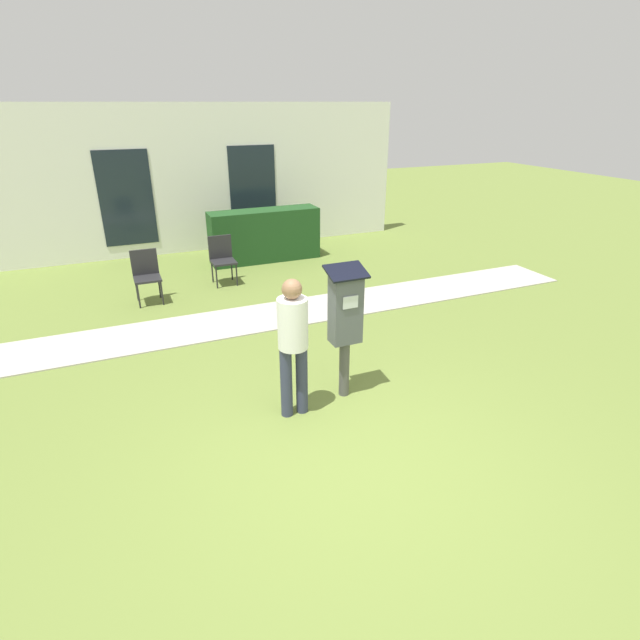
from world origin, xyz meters
name	(u,v)px	position (x,y,z in m)	size (l,w,h in m)	color
ground_plane	(358,463)	(0.00, 0.00, 0.00)	(40.00, 40.00, 0.00)	olive
sidewalk	(250,319)	(0.00, 3.75, 0.01)	(12.00, 1.10, 0.02)	#B7B2A8
building_facade	(190,180)	(0.00, 8.29, 1.60)	(10.00, 0.26, 3.20)	white
parking_meter	(345,316)	(0.41, 1.17, 1.02)	(0.44, 0.31, 1.59)	#4C4C4C
person_standing	(293,338)	(-0.26, 1.04, 0.93)	(0.32, 0.32, 1.58)	#333851
outdoor_chair_left	(146,272)	(-1.38, 5.25, 0.53)	(0.44, 0.44, 0.90)	#262628
outdoor_chair_middle	(222,256)	(0.03, 5.70, 0.53)	(0.44, 0.44, 0.90)	#262628
hedge_row	(265,235)	(1.23, 6.82, 0.55)	(2.36, 0.60, 1.10)	#1E471E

